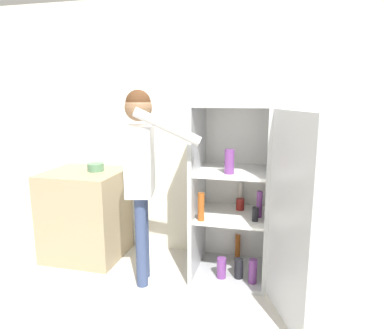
{
  "coord_description": "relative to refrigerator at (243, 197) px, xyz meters",
  "views": [
    {
      "loc": [
        0.56,
        -2.33,
        1.63
      ],
      "look_at": [
        -0.15,
        0.6,
        1.01
      ],
      "focal_mm": 32.0,
      "sensor_mm": 36.0,
      "label": 1
    }
  ],
  "objects": [
    {
      "name": "ground_plane",
      "position": [
        -0.33,
        -0.52,
        -0.77
      ],
      "size": [
        12.0,
        12.0,
        0.0
      ],
      "primitive_type": "plane",
      "color": "beige"
    },
    {
      "name": "refrigerator",
      "position": [
        0.0,
        0.0,
        0.0
      ],
      "size": [
        0.95,
        1.27,
        1.57
      ],
      "color": "#B7BABC",
      "rests_on": "ground_plane"
    },
    {
      "name": "bowl",
      "position": [
        -1.48,
        0.16,
        0.15
      ],
      "size": [
        0.16,
        0.16,
        0.08
      ],
      "color": "#517F5B",
      "rests_on": "counter"
    },
    {
      "name": "person",
      "position": [
        -0.84,
        -0.23,
        0.32
      ],
      "size": [
        0.7,
        0.49,
        1.67
      ],
      "color": "#384770",
      "rests_on": "ground_plane"
    },
    {
      "name": "counter",
      "position": [
        -1.59,
        0.1,
        -0.33
      ],
      "size": [
        0.74,
        0.63,
        0.88
      ],
      "color": "tan",
      "rests_on": "ground_plane"
    },
    {
      "name": "wall_back",
      "position": [
        -0.33,
        0.46,
        0.51
      ],
      "size": [
        7.0,
        0.06,
        2.55
      ],
      "color": "silver",
      "rests_on": "ground_plane"
    }
  ]
}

